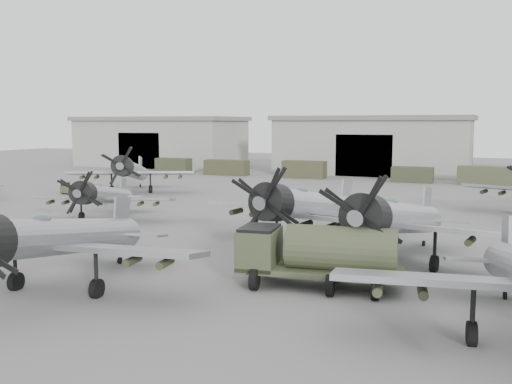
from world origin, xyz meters
TOP-DOWN VIEW (x-y plane):
  - ground at (0.00, 0.00)m, footprint 220.00×220.00m
  - hangar_left at (-38.00, 61.96)m, footprint 29.00×14.80m
  - hangar_center at (0.00, 61.96)m, footprint 29.00×14.80m
  - support_truck_1 at (-28.19, 50.00)m, footprint 5.39×2.20m
  - support_truck_2 at (-19.12, 50.00)m, footprint 6.53×2.20m
  - support_truck_3 at (-7.14, 50.00)m, footprint 5.96×2.20m
  - support_truck_4 at (7.53, 50.00)m, footprint 5.17×2.20m
  - support_truck_5 at (16.25, 50.00)m, footprint 6.49×2.20m
  - aircraft_near_1 at (-0.30, -6.04)m, footprint 13.97×12.57m
  - aircraft_mid_1 at (-10.57, 10.39)m, footprint 11.27×10.15m
  - aircraft_mid_2 at (6.98, 7.71)m, footprint 14.20×12.78m
  - aircraft_far_0 at (-19.11, 26.23)m, footprint 13.63×12.36m
  - aircraft_extra_620 at (12.76, 4.97)m, footprint 14.20×12.78m
  - fuel_tanker at (10.19, -0.30)m, footprint 7.85×4.19m
  - tug_trailer at (-23.38, 22.62)m, footprint 6.30×2.24m
  - ground_crew at (-16.22, 17.89)m, footprint 0.54×0.68m

SIDE VIEW (x-z plane):
  - ground at x=0.00m, z-range 0.00..0.00m
  - tug_trailer at x=-23.38m, z-range -0.16..1.09m
  - ground_crew at x=-16.22m, z-range 0.00..1.62m
  - support_truck_4 at x=7.53m, z-range 0.00..1.99m
  - support_truck_2 at x=-19.12m, z-range 0.00..2.22m
  - support_truck_1 at x=-28.19m, z-range 0.00..2.26m
  - support_truck_5 at x=16.25m, z-range 0.00..2.32m
  - support_truck_3 at x=-7.14m, z-range 0.00..2.40m
  - fuel_tanker at x=10.19m, z-range 0.22..3.14m
  - aircraft_mid_1 at x=-10.57m, z-range -0.20..4.30m
  - aircraft_near_1 at x=-0.30m, z-range -0.25..5.30m
  - aircraft_far_0 at x=-19.11m, z-range -0.25..5.34m
  - aircraft_mid_2 at x=6.98m, z-range -0.25..5.38m
  - aircraft_extra_620 at x=12.76m, z-range -0.25..5.38m
  - hangar_left at x=-38.00m, z-range 0.02..8.72m
  - hangar_center at x=0.00m, z-range 0.02..8.72m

